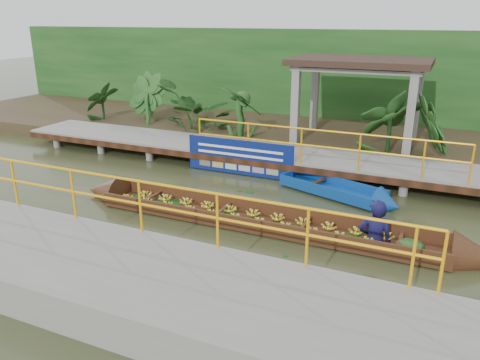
% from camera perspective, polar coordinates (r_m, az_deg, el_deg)
% --- Properties ---
extents(ground, '(80.00, 80.00, 0.00)m').
position_cam_1_polar(ground, '(12.07, -6.40, -2.61)').
color(ground, '#2D3319').
rests_on(ground, ground).
extents(land_strip, '(30.00, 8.00, 0.45)m').
position_cam_1_polar(land_strip, '(18.56, 5.28, 5.96)').
color(land_strip, '#34291A').
rests_on(land_strip, ground).
extents(far_dock, '(16.00, 2.06, 1.66)m').
position_cam_1_polar(far_dock, '(14.80, 0.25, 3.61)').
color(far_dock, slate).
rests_on(far_dock, ground).
extents(near_dock, '(18.00, 2.40, 1.73)m').
position_cam_1_polar(near_dock, '(8.33, -15.16, -11.53)').
color(near_dock, slate).
rests_on(near_dock, ground).
extents(pavilion, '(4.40, 3.00, 3.00)m').
position_cam_1_polar(pavilion, '(16.25, 14.45, 12.83)').
color(pavilion, slate).
rests_on(pavilion, ground).
extents(foliage_backdrop, '(30.00, 0.80, 4.00)m').
position_cam_1_polar(foliage_backdrop, '(20.60, 7.74, 12.21)').
color(foliage_backdrop, '#143F15').
rests_on(foliage_backdrop, ground).
extents(vendor_boat, '(9.83, 1.06, 2.31)m').
position_cam_1_polar(vendor_boat, '(10.40, 4.81, -4.59)').
color(vendor_boat, '#3D1E10').
rests_on(vendor_boat, ground).
extents(moored_blue_boat, '(3.40, 1.87, 0.79)m').
position_cam_1_polar(moored_blue_boat, '(12.28, 14.28, -2.01)').
color(moored_blue_boat, navy).
rests_on(moored_blue_boat, ground).
extents(blue_banner, '(3.35, 0.04, 1.05)m').
position_cam_1_polar(blue_banner, '(13.82, -0.07, 2.80)').
color(blue_banner, navy).
rests_on(blue_banner, ground).
extents(tropical_plants, '(14.46, 1.46, 1.83)m').
position_cam_1_polar(tropical_plants, '(16.69, -0.49, 8.53)').
color(tropical_plants, '#143F15').
rests_on(tropical_plants, ground).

